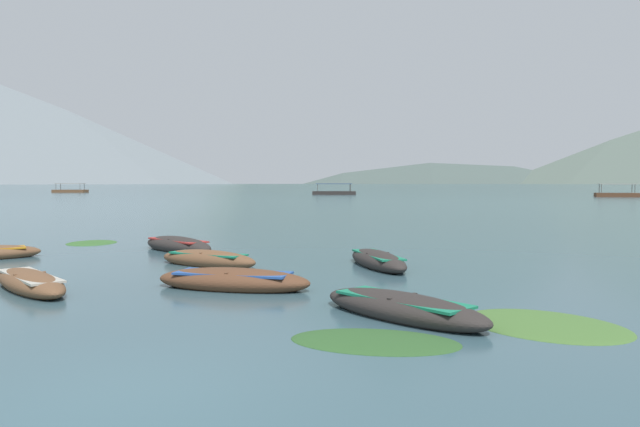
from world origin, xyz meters
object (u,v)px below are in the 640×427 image
object	(u,v)px
rowboat_4	(30,282)
ferry_1	(617,194)
rowboat_5	(378,260)
rowboat_6	(208,259)
rowboat_7	(402,308)
ferry_2	(334,193)
rowboat_2	(233,281)
rowboat_0	(178,245)
ferry_0	(70,191)

from	to	relation	value
rowboat_4	ferry_1	size ratio (longest dim) A/B	0.49
rowboat_5	ferry_1	distance (m)	100.01
rowboat_4	rowboat_6	size ratio (longest dim) A/B	1.00
rowboat_7	ferry_2	world-z (taller)	ferry_2
rowboat_2	rowboat_6	size ratio (longest dim) A/B	1.11
rowboat_4	rowboat_5	distance (m)	9.57
rowboat_4	rowboat_6	distance (m)	5.41
rowboat_0	ferry_2	distance (m)	102.06
ferry_2	rowboat_0	bearing A→B (deg)	-91.97
rowboat_6	ferry_0	xyz separation A→B (m)	(-66.44, 128.44, 0.26)
ferry_1	ferry_2	xyz separation A→B (m)	(-50.63, 17.43, -0.00)
rowboat_2	rowboat_0	bearing A→B (deg)	115.18
rowboat_5	rowboat_6	distance (m)	5.26
rowboat_6	rowboat_7	bearing A→B (deg)	-51.56
rowboat_7	rowboat_0	bearing A→B (deg)	125.16
rowboat_0	ferry_2	size ratio (longest dim) A/B	0.41
rowboat_0	rowboat_5	distance (m)	8.26
rowboat_2	ferry_1	xyz separation A→B (m)	(50.52, 92.28, 0.25)
rowboat_0	ferry_1	xyz separation A→B (m)	(54.14, 84.57, 0.23)
rowboat_2	rowboat_7	bearing A→B (deg)	-36.90
rowboat_6	ferry_1	world-z (taller)	ferry_1
rowboat_6	ferry_1	distance (m)	102.57
ferry_2	ferry_0	bearing A→B (deg)	161.55
rowboat_5	ferry_0	distance (m)	147.11
rowboat_0	rowboat_6	distance (m)	4.32
rowboat_2	rowboat_4	xyz separation A→B (m)	(-4.87, -0.37, -0.02)
rowboat_4	ferry_2	world-z (taller)	ferry_2
rowboat_4	rowboat_5	xyz separation A→B (m)	(8.57, 4.27, 0.01)
rowboat_5	rowboat_7	xyz separation A→B (m)	(0.13, -6.78, -0.00)
ferry_1	rowboat_6	bearing A→B (deg)	-120.51
rowboat_7	ferry_1	size ratio (longest dim) A/B	0.48
rowboat_2	rowboat_4	bearing A→B (deg)	-175.70
ferry_0	rowboat_4	bearing A→B (deg)	-64.56
rowboat_0	rowboat_5	size ratio (longest dim) A/B	0.95
ferry_2	rowboat_7	bearing A→B (deg)	-87.99
rowboat_2	rowboat_5	distance (m)	5.38
rowboat_5	ferry_0	xyz separation A→B (m)	(-71.71, 128.45, 0.26)
rowboat_6	rowboat_7	size ratio (longest dim) A/B	1.03
rowboat_5	rowboat_7	distance (m)	6.78
rowboat_2	ferry_1	bearing A→B (deg)	61.30
rowboat_0	rowboat_4	bearing A→B (deg)	-98.75
rowboat_4	ferry_1	distance (m)	107.94
rowboat_0	rowboat_6	bearing A→B (deg)	-61.44
rowboat_4	ferry_0	bearing A→B (deg)	115.44
rowboat_4	ferry_0	distance (m)	146.97
rowboat_6	ferry_2	distance (m)	105.80
rowboat_4	rowboat_2	bearing A→B (deg)	4.30
rowboat_7	rowboat_2	bearing A→B (deg)	143.10
rowboat_7	rowboat_5	bearing A→B (deg)	91.07
ferry_0	rowboat_7	bearing A→B (deg)	-62.02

